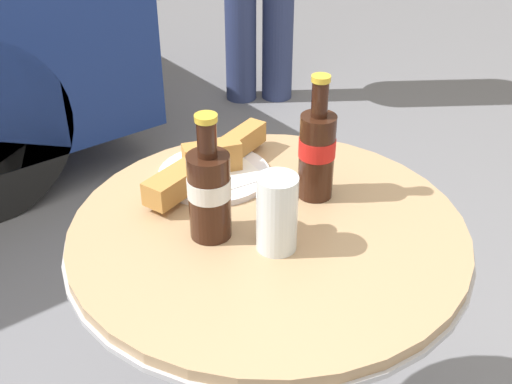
% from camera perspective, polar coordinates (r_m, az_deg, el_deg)
% --- Properties ---
extents(bistro_table, '(0.70, 0.70, 0.72)m').
position_cam_1_polar(bistro_table, '(1.22, 1.00, -9.77)').
color(bistro_table, '#B7B7BC').
rests_on(bistro_table, ground_plane).
extents(cola_bottle_left, '(0.07, 0.07, 0.23)m').
position_cam_1_polar(cola_bottle_left, '(1.15, 5.44, 3.67)').
color(cola_bottle_left, '#33190F').
rests_on(cola_bottle_left, bistro_table).
extents(cola_bottle_right, '(0.07, 0.07, 0.22)m').
position_cam_1_polar(cola_bottle_right, '(1.04, -4.18, 0.15)').
color(cola_bottle_right, '#33190F').
rests_on(cola_bottle_right, bistro_table).
extents(drinking_glass, '(0.07, 0.07, 0.13)m').
position_cam_1_polar(drinking_glass, '(1.02, 1.87, -2.18)').
color(drinking_glass, silver).
rests_on(drinking_glass, bistro_table).
extents(lunch_plate_near, '(0.32, 0.22, 0.07)m').
position_cam_1_polar(lunch_plate_near, '(1.23, -4.01, 2.23)').
color(lunch_plate_near, white).
rests_on(lunch_plate_near, bistro_table).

